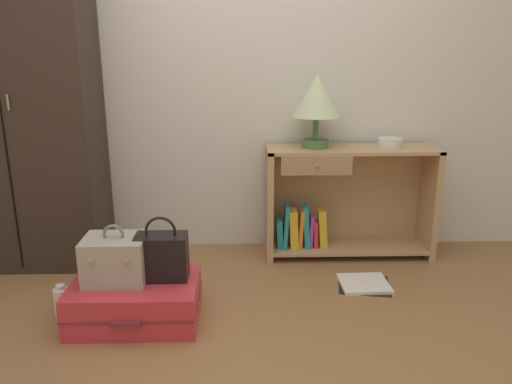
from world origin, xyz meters
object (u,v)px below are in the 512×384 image
(bottle, at_px, (62,301))
(open_book_on_floor, at_px, (364,284))
(bookshelf, at_px, (341,202))
(bowl, at_px, (390,142))
(table_lamp, at_px, (317,98))
(wardrobe, at_px, (17,98))
(suitcase_large, at_px, (136,301))
(train_case, at_px, (116,259))
(handbag, at_px, (162,256))

(bottle, height_order, open_book_on_floor, bottle)
(bookshelf, relative_size, bowl, 7.04)
(open_book_on_floor, bearing_deg, table_lamp, 116.41)
(wardrobe, xyz_separation_m, open_book_on_floor, (2.08, -0.43, -1.05))
(suitcase_large, distance_m, bottle, 0.41)
(wardrobe, height_order, train_case, wardrobe)
(bowl, bearing_deg, bottle, -157.58)
(suitcase_large, relative_size, handbag, 1.94)
(handbag, xyz_separation_m, open_book_on_floor, (1.13, 0.32, -0.33))
(train_case, relative_size, open_book_on_floor, 0.90)
(wardrobe, height_order, handbag, wardrobe)
(bookshelf, xyz_separation_m, bottle, (-1.61, -0.78, -0.29))
(bookshelf, bearing_deg, train_case, -147.28)
(bookshelf, xyz_separation_m, train_case, (-1.30, -0.84, -0.03))
(train_case, relative_size, bottle, 1.86)
(bottle, bearing_deg, train_case, -9.38)
(train_case, bearing_deg, wardrobe, 133.40)
(bookshelf, bearing_deg, handbag, -142.76)
(wardrobe, relative_size, handbag, 6.36)
(handbag, xyz_separation_m, bottle, (-0.54, 0.03, -0.26))
(wardrobe, distance_m, bottle, 1.28)
(suitcase_large, relative_size, bottle, 3.91)
(bottle, bearing_deg, table_lamp, 28.68)
(suitcase_large, bearing_deg, handbag, 16.83)
(bowl, height_order, handbag, bowl)
(bowl, distance_m, train_case, 1.86)
(bowl, height_order, open_book_on_floor, bowl)
(suitcase_large, height_order, open_book_on_floor, suitcase_large)
(train_case, bearing_deg, handbag, 5.31)
(wardrobe, bearing_deg, bookshelf, 2.09)
(handbag, bearing_deg, bowl, 30.88)
(bookshelf, relative_size, open_book_on_floor, 3.26)
(table_lamp, height_order, suitcase_large, table_lamp)
(wardrobe, distance_m, bookshelf, 2.14)
(table_lamp, relative_size, open_book_on_floor, 1.38)
(bowl, bearing_deg, handbag, -149.12)
(open_book_on_floor, bearing_deg, wardrobe, 168.45)
(table_lamp, relative_size, bowl, 2.97)
(wardrobe, distance_m, suitcase_large, 1.48)
(bookshelf, height_order, table_lamp, table_lamp)
(handbag, bearing_deg, open_book_on_floor, 15.57)
(bowl, bearing_deg, table_lamp, -178.84)
(bowl, relative_size, train_case, 0.51)
(bowl, height_order, train_case, bowl)
(suitcase_large, bearing_deg, bottle, 169.74)
(bookshelf, height_order, open_book_on_floor, bookshelf)
(bowl, bearing_deg, wardrobe, -178.01)
(table_lamp, relative_size, suitcase_large, 0.72)
(table_lamp, xyz_separation_m, bottle, (-1.43, -0.78, -0.98))
(bookshelf, relative_size, handbag, 3.31)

